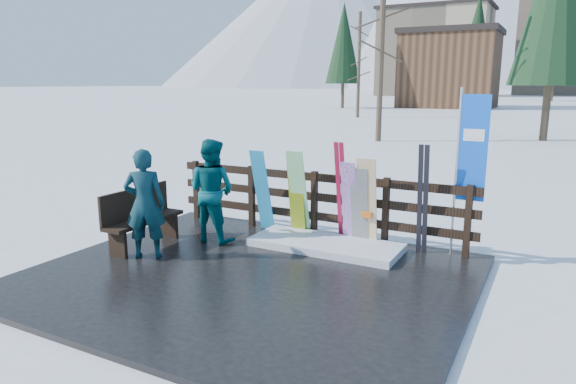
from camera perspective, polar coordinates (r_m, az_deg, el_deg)
The scene contains 18 objects.
ground at distance 7.42m, azimuth -4.44°, elevation -9.69°, with size 700.00×700.00×0.00m, color white.
deck at distance 7.41m, azimuth -4.44°, elevation -9.40°, with size 6.00×5.00×0.08m, color black.
fence at distance 9.05m, azimuth 2.95°, elevation -0.77°, with size 5.60×0.10×1.15m.
snow_patch at distance 8.49m, azimuth 4.16°, elevation -5.85°, with size 2.46×1.00×0.12m, color white.
bench at distance 8.80m, azimuth -16.04°, elevation -2.56°, with size 0.41×1.50×0.97m.
snowboard_0 at distance 9.27m, azimuth -2.88°, elevation 0.14°, with size 0.28×0.03×1.55m, color #269CD7.
snowboard_1 at distance 8.92m, azimuth 1.18°, elevation -0.21°, with size 0.31×0.03×1.58m, color white.
snowboard_2 at distance 8.94m, azimuth 0.92°, elevation -0.22°, with size 0.28×0.03×1.54m, color #DEFF12.
snowboard_3 at distance 8.56m, azimuth 6.83°, elevation -1.27°, with size 0.25×0.03×1.43m, color silver.
snowboard_4 at distance 8.51m, azimuth 7.93°, elevation -1.68°, with size 0.29×0.03×1.33m, color black.
snowboard_5 at distance 8.45m, azimuth 8.76°, elevation -1.22°, with size 0.32×0.03×1.50m, color silver.
ski_pair_a at distance 8.65m, azimuth 5.93°, elevation -0.04°, with size 0.17×0.35×1.72m.
ski_pair_b at distance 8.25m, azimuth 14.74°, elevation -0.87°, with size 0.16×0.20×1.75m.
rental_flag at distance 8.21m, azimuth 19.46°, elevation 3.95°, with size 0.45×0.04×2.60m.
person_front at distance 8.14m, azimuth -15.63°, elevation -1.27°, with size 0.62×0.41×1.70m, color #104741.
person_back at distance 8.77m, azimuth -8.50°, elevation 0.16°, with size 0.85×0.67×1.76m, color #064D54.
resort_buildings at distance 121.45m, azimuth 27.52°, elevation 14.05°, with size 73.00×87.60×22.60m.
trees at distance 52.84m, azimuth 28.97°, elevation 14.03°, with size 42.06×68.92×13.28m.
Camera 1 is at (3.72, -5.81, 2.74)m, focal length 32.00 mm.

